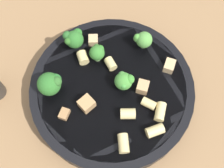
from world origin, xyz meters
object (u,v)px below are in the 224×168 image
at_px(broccoli_floret_2, 50,85).
at_px(broccoli_floret_4, 97,52).
at_px(rigatoni_5, 149,104).
at_px(chicken_chunk_1, 169,66).
at_px(broccoli_floret_3, 74,39).
at_px(rigatoni_3, 160,112).
at_px(rigatoni_1, 128,114).
at_px(chicken_chunk_3, 143,87).
at_px(rigatoni_0, 123,143).
at_px(rigatoni_2, 155,131).
at_px(chicken_chunk_0, 87,104).
at_px(pasta_bowl, 112,90).
at_px(broccoli_floret_1, 124,81).
at_px(chicken_chunk_4, 93,40).
at_px(broccoli_floret_0, 143,40).
at_px(rigatoni_6, 83,58).
at_px(rigatoni_4, 108,64).
at_px(chicken_chunk_2, 64,114).

height_order(broccoli_floret_2, broccoli_floret_4, broccoli_floret_2).
bearing_deg(rigatoni_5, chicken_chunk_1, -32.86).
bearing_deg(broccoli_floret_3, rigatoni_3, -135.14).
relative_size(rigatoni_1, chicken_chunk_3, 1.18).
height_order(rigatoni_0, rigatoni_5, rigatoni_0).
height_order(rigatoni_2, chicken_chunk_1, rigatoni_2).
height_order(broccoli_floret_2, chicken_chunk_0, broccoli_floret_2).
bearing_deg(rigatoni_0, broccoli_floret_2, 48.86).
height_order(pasta_bowl, broccoli_floret_2, broccoli_floret_2).
bearing_deg(broccoli_floret_1, broccoli_floret_3, 43.79).
height_order(chicken_chunk_1, chicken_chunk_4, chicken_chunk_1).
bearing_deg(rigatoni_1, broccoli_floret_0, -15.89).
bearing_deg(broccoli_floret_2, rigatoni_0, -131.14).
relative_size(pasta_bowl, rigatoni_2, 10.22).
bearing_deg(broccoli_floret_2, rigatoni_6, -42.58).
bearing_deg(rigatoni_1, chicken_chunk_4, 19.57).
relative_size(broccoli_floret_2, rigatoni_4, 2.01).
relative_size(rigatoni_3, chicken_chunk_4, 1.66).
distance_m(broccoli_floret_1, rigatoni_6, 0.09).
xyz_separation_m(broccoli_floret_4, rigatoni_1, (-0.11, -0.04, -0.01)).
xyz_separation_m(rigatoni_4, chicken_chunk_0, (-0.07, 0.04, 0.00)).
bearing_deg(broccoli_floret_4, broccoli_floret_2, 127.15).
relative_size(broccoli_floret_1, rigatoni_6, 1.61).
bearing_deg(broccoli_floret_4, chicken_chunk_0, 166.46).
xyz_separation_m(broccoli_floret_1, rigatoni_0, (-0.10, 0.01, -0.01)).
bearing_deg(rigatoni_5, broccoli_floret_0, -0.57).
height_order(pasta_bowl, rigatoni_0, rigatoni_0).
distance_m(broccoli_floret_0, chicken_chunk_0, 0.15).
height_order(broccoli_floret_1, rigatoni_4, broccoli_floret_1).
bearing_deg(chicken_chunk_1, rigatoni_6, 80.67).
bearing_deg(rigatoni_3, broccoli_floret_4, 41.50).
bearing_deg(rigatoni_4, broccoli_floret_1, -149.12).
bearing_deg(rigatoni_2, pasta_bowl, 36.97).
bearing_deg(rigatoni_5, rigatoni_0, 143.49).
bearing_deg(chicken_chunk_0, rigatoni_0, -140.87).
bearing_deg(chicken_chunk_0, chicken_chunk_4, -6.84).
relative_size(rigatoni_3, rigatoni_5, 1.26).
relative_size(rigatoni_3, chicken_chunk_3, 1.47).
bearing_deg(broccoli_floret_2, rigatoni_3, -106.03).
xyz_separation_m(broccoli_floret_0, rigatoni_5, (-0.11, 0.00, -0.01)).
height_order(pasta_bowl, broccoli_floret_0, broccoli_floret_0).
height_order(rigatoni_5, rigatoni_6, rigatoni_6).
relative_size(rigatoni_4, chicken_chunk_0, 0.94).
height_order(rigatoni_1, chicken_chunk_2, rigatoni_1).
xyz_separation_m(pasta_bowl, broccoli_floret_3, (0.08, 0.06, 0.04)).
bearing_deg(broccoli_floret_0, broccoli_floret_1, 153.11).
xyz_separation_m(rigatoni_3, chicken_chunk_2, (0.01, 0.15, -0.00)).
distance_m(broccoli_floret_3, rigatoni_0, 0.19).
distance_m(broccoli_floret_1, rigatoni_0, 0.10).
xyz_separation_m(pasta_bowl, chicken_chunk_1, (0.03, -0.10, 0.02)).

